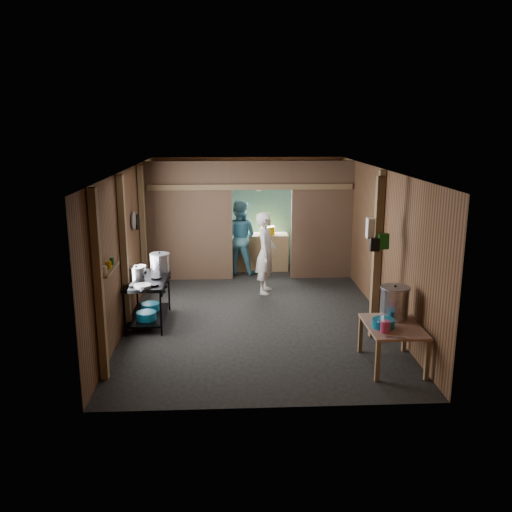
{
  "coord_description": "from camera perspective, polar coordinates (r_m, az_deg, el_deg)",
  "views": [
    {
      "loc": [
        -0.47,
        -9.47,
        3.38
      ],
      "look_at": [
        0.0,
        -0.2,
        1.1
      ],
      "focal_mm": 38.04,
      "sensor_mm": 36.0,
      "label": 1
    }
  ],
  "objects": [
    {
      "name": "partition_left",
      "position": [
        11.88,
        -7.0,
        3.62
      ],
      "size": [
        1.85,
        0.1,
        2.6
      ],
      "primitive_type": "cube",
      "color": "brown",
      "rests_on": "floor"
    },
    {
      "name": "post_free",
      "position": [
        8.74,
        12.57,
        -0.3
      ],
      "size": [
        0.12,
        0.12,
        2.6
      ],
      "primitive_type": "cube",
      "color": "olive",
      "rests_on": "floor"
    },
    {
      "name": "wall_clock",
      "position": [
        12.97,
        0.3,
        7.25
      ],
      "size": [
        0.2,
        0.03,
        0.2
      ],
      "primitive_type": "cylinder",
      "rotation": [
        1.57,
        0.0,
        0.0
      ],
      "color": "white",
      "rests_on": "wall_back"
    },
    {
      "name": "partition_right",
      "position": [
        12.03,
        6.94,
        3.74
      ],
      "size": [
        1.35,
        0.1,
        2.6
      ],
      "primitive_type": "cube",
      "color": "brown",
      "rests_on": "floor"
    },
    {
      "name": "bag_green",
      "position": [
        8.64,
        13.23,
        1.54
      ],
      "size": [
        0.16,
        0.12,
        0.24
      ],
      "primitive_type": "cube",
      "color": "#135818",
      "rests_on": "post_free"
    },
    {
      "name": "turquoise_panel",
      "position": [
        13.09,
        -0.81,
        4.44
      ],
      "size": [
        4.4,
        0.06,
        2.5
      ],
      "primitive_type": "cube",
      "color": "#60A29F",
      "rests_on": "wall_back"
    },
    {
      "name": "jar_green",
      "position": [
        8.01,
        -14.93,
        -0.52
      ],
      "size": [
        0.06,
        0.06,
        0.1
      ],
      "primitive_type": "cylinder",
      "color": "#135818",
      "rests_on": "wall_shelf"
    },
    {
      "name": "post_left_b",
      "position": [
        9.08,
        -13.68,
        0.16
      ],
      "size": [
        0.1,
        0.12,
        2.6
      ],
      "primitive_type": "cube",
      "color": "olive",
      "rests_on": "floor"
    },
    {
      "name": "frying_pan",
      "position": [
        8.97,
        -11.84,
        -3.1
      ],
      "size": [
        0.35,
        0.53,
        0.07
      ],
      "primitive_type": null,
      "rotation": [
        0.0,
        0.0,
        -0.13
      ],
      "color": "gray",
      "rests_on": "gas_range"
    },
    {
      "name": "jar_yellow",
      "position": [
        7.8,
        -15.25,
        -0.91
      ],
      "size": [
        0.08,
        0.08,
        0.1
      ],
      "primitive_type": "cylinder",
      "color": "#CB9900",
      "rests_on": "wall_shelf"
    },
    {
      "name": "wall_shelf",
      "position": [
        7.81,
        -15.22,
        -1.38
      ],
      "size": [
        0.14,
        0.8,
        0.03
      ],
      "primitive_type": "cube",
      "color": "olive",
      "rests_on": "wall_left"
    },
    {
      "name": "pan_lid_small",
      "position": [
        10.58,
        -12.35,
        3.52
      ],
      "size": [
        0.03,
        0.3,
        0.3
      ],
      "primitive_type": "cylinder",
      "rotation": [
        0.0,
        1.57,
        0.0
      ],
      "color": "black",
      "rests_on": "wall_left"
    },
    {
      "name": "bag_black",
      "position": [
        8.59,
        12.35,
        1.18
      ],
      "size": [
        0.14,
        0.1,
        0.2
      ],
      "primitive_type": "cube",
      "color": "black",
      "rests_on": "post_free"
    },
    {
      "name": "wall_left",
      "position": [
        9.86,
        -13.24,
        1.25
      ],
      "size": [
        0.0,
        7.0,
        2.6
      ],
      "primitive_type": "cube",
      "color": "brown",
      "rests_on": "ground"
    },
    {
      "name": "jar_white",
      "position": [
        7.56,
        -15.64,
        -1.39
      ],
      "size": [
        0.07,
        0.07,
        0.1
      ],
      "primitive_type": "cylinder",
      "color": "white",
      "rests_on": "wall_shelf"
    },
    {
      "name": "stove_saucepan",
      "position": [
        9.91,
        -11.98,
        -1.29
      ],
      "size": [
        0.23,
        0.23,
        0.11
      ],
      "primitive_type": "cylinder",
      "rotation": [
        0.0,
        0.0,
        -0.37
      ],
      "color": "silver",
      "rests_on": "gas_range"
    },
    {
      "name": "back_counter",
      "position": [
        12.79,
        0.63,
        0.44
      ],
      "size": [
        1.2,
        0.5,
        0.85
      ],
      "primitive_type": "cube",
      "color": "olive",
      "rests_on": "floor"
    },
    {
      "name": "partition_header",
      "position": [
        11.74,
        0.63,
        8.52
      ],
      "size": [
        1.3,
        0.1,
        0.6
      ],
      "primitive_type": "cube",
      "color": "brown",
      "rests_on": "wall_back"
    },
    {
      "name": "post_right",
      "position": [
        9.86,
        12.76,
        1.28
      ],
      "size": [
        0.1,
        0.12,
        2.6
      ],
      "primitive_type": "cube",
      "color": "olive",
      "rests_on": "floor"
    },
    {
      "name": "bag_white",
      "position": [
        8.71,
        12.28,
        2.89
      ],
      "size": [
        0.22,
        0.15,
        0.32
      ],
      "primitive_type": "cube",
      "color": "white",
      "rests_on": "post_free"
    },
    {
      "name": "gas_range",
      "position": [
        9.57,
        -11.27,
        -4.64
      ],
      "size": [
        0.69,
        1.35,
        0.8
      ],
      "primitive_type": null,
      "color": "black",
      "rests_on": "floor"
    },
    {
      "name": "blue_tub_back",
      "position": [
        9.82,
        -11.05,
        -5.26
      ],
      "size": [
        0.32,
        0.32,
        0.13
      ],
      "primitive_type": "cylinder",
      "color": "#0D6B93",
      "rests_on": "gas_range"
    },
    {
      "name": "wall_front",
      "position": [
        6.34,
        1.52,
        -5.36
      ],
      "size": [
        4.5,
        0.0,
        2.6
      ],
      "primitive_type": "cube",
      "color": "brown",
      "rests_on": "ground"
    },
    {
      "name": "pink_bucket",
      "position": [
        7.63,
        13.44,
        -7.24
      ],
      "size": [
        0.17,
        0.17,
        0.16
      ],
      "primitive_type": "cylinder",
      "rotation": [
        0.0,
        0.0,
        0.36
      ],
      "color": "#B32F60",
      "rests_on": "prep_table"
    },
    {
      "name": "ceiling",
      "position": [
        9.51,
        -0.06,
        9.1
      ],
      "size": [
        4.5,
        7.0,
        0.0
      ],
      "primitive_type": "cube",
      "color": "#393733",
      "rests_on": "ground"
    },
    {
      "name": "floor",
      "position": [
        10.07,
        -0.06,
        -5.82
      ],
      "size": [
        4.5,
        7.0,
        0.0
      ],
      "primitive_type": "cube",
      "color": "black",
      "rests_on": "ground"
    },
    {
      "name": "post_left_c",
      "position": [
        11.0,
        -11.8,
        2.61
      ],
      "size": [
        0.1,
        0.12,
        2.6
      ],
      "primitive_type": "cube",
      "color": "olive",
      "rests_on": "floor"
    },
    {
      "name": "prep_table",
      "position": [
        8.05,
        14.11,
        -9.09
      ],
      "size": [
        0.75,
        1.03,
        0.61
      ],
      "primitive_type": null,
      "color": "tan",
      "rests_on": "floor"
    },
    {
      "name": "stove_pot_large",
      "position": [
        9.82,
        -10.07,
        -0.74
      ],
      "size": [
        0.42,
        0.42,
        0.35
      ],
      "primitive_type": null,
      "rotation": [
        0.0,
        0.0,
        0.23
      ],
      "color": "silver",
      "rests_on": "gas_range"
    },
    {
      "name": "cook",
      "position": [
        10.94,
        1.04,
        0.33
      ],
      "size": [
        0.52,
        0.68,
        1.66
      ],
      "primitive_type": "imported",
      "rotation": [
        0.0,
        0.0,
        1.36
      ],
      "color": "white",
      "rests_on": "floor"
    },
    {
      "name": "knife",
      "position": [
        7.5,
        14.61,
        -8.29
      ],
      "size": [
        0.3,
        0.12,
        0.01
      ],
      "primitive_type": "cube",
      "rotation": [
        0.0,
        0.0,
        -0.29
      ],
      "color": "silver",
      "rests_on": "prep_table"
    },
    {
      "name": "wash_basin",
      "position": [
        7.81,
        13.24,
        -6.89
      ],
      "size": [
        0.37,
        0.37,
        0.12
      ],
      "primitive_type": "cylinder",
      "rotation": [
        0.0,
        0.0,
        -0.18
      ],
      "color": "#0D6B93",
      "rests_on": "prep_table"
    },
    {
      "name": "wall_back",
      "position": [
        13.14,
        -0.82,
        4.7
      ],
      "size": [
        4.5,
        0.0,
        2.6
      ],
      "primitive_type": "cube",
      "color": "brown",
      "rests_on": "ground"
    },
    {
      "name": "wall_right",
      "position": [
        10.07,
        12.84,
        1.53
      ],
      "size": [
        0.0,
        7.0,
        2.6
      ],
      "primitive_type": "cube",
      "color": "brown",
      "rests_on": "ground"
    },
    {
      "name": "pan_lid_big",
      "position": [
        10.17,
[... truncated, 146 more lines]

